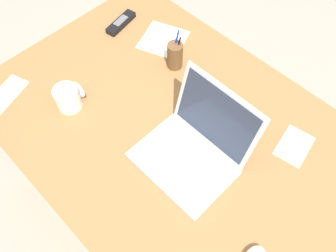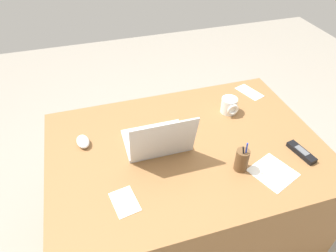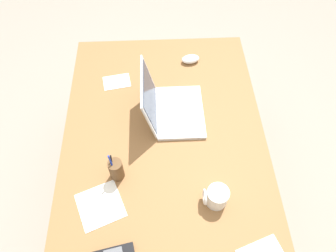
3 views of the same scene
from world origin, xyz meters
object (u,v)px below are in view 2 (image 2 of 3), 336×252
(laptop, at_px, (158,140))
(coffee_mug_white, at_px, (229,106))
(pen_holder, at_px, (242,160))
(computer_mouse, at_px, (83,141))
(cordless_phone, at_px, (301,152))

(laptop, relative_size, coffee_mug_white, 3.14)
(pen_holder, bearing_deg, computer_mouse, -28.89)
(computer_mouse, relative_size, pen_holder, 0.57)
(computer_mouse, bearing_deg, pen_holder, 141.40)
(computer_mouse, distance_m, coffee_mug_white, 0.82)
(computer_mouse, xyz_separation_m, cordless_phone, (-1.01, 0.38, -0.01))
(laptop, bearing_deg, cordless_phone, 159.52)
(cordless_phone, bearing_deg, laptop, -20.48)
(cordless_phone, distance_m, pen_holder, 0.33)
(computer_mouse, xyz_separation_m, pen_holder, (-0.68, 0.38, 0.04))
(computer_mouse, bearing_deg, cordless_phone, 149.80)
(computer_mouse, bearing_deg, laptop, 149.79)
(coffee_mug_white, relative_size, pen_holder, 0.58)
(laptop, distance_m, computer_mouse, 0.38)
(laptop, height_order, coffee_mug_white, laptop)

